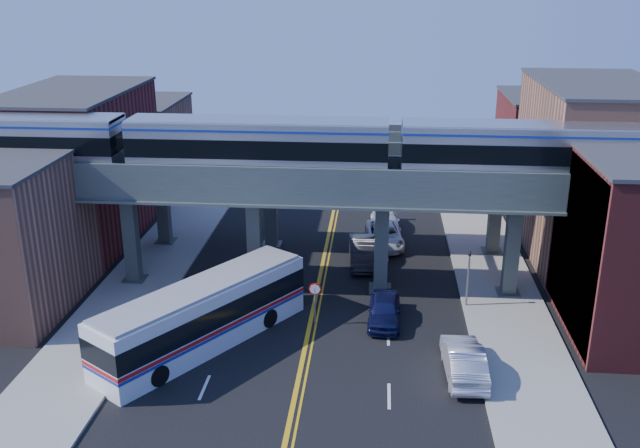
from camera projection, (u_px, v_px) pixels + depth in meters
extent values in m
plane|color=black|center=(304.00, 350.00, 38.21)|extent=(120.00, 120.00, 0.00)
cube|color=gray|center=(152.00, 269.00, 48.48)|extent=(5.00, 70.00, 0.16)
cube|color=gray|center=(495.00, 280.00, 46.65)|extent=(5.00, 70.00, 0.16)
cube|color=maroon|center=(79.00, 167.00, 52.85)|extent=(8.00, 14.00, 11.00)
cube|color=#9F6852|center=(137.00, 146.00, 65.55)|extent=(8.00, 10.00, 8.00)
cube|color=#9F6852|center=(591.00, 171.00, 49.74)|extent=(8.00, 14.00, 12.00)
cube|color=maroon|center=(548.00, 149.00, 62.45)|extent=(8.00, 10.00, 9.00)
cube|color=#28ACB0|center=(574.00, 249.00, 39.21)|extent=(0.10, 9.50, 9.50)
cube|color=#384140|center=(131.00, 239.00, 45.66)|extent=(0.85, 0.85, 6.00)
cube|color=#384140|center=(255.00, 243.00, 45.03)|extent=(0.85, 0.85, 6.00)
cube|color=#384140|center=(381.00, 247.00, 44.39)|extent=(0.85, 0.85, 6.00)
cube|color=#384140|center=(512.00, 251.00, 43.76)|extent=(0.85, 0.85, 6.00)
cube|color=#434D48|center=(317.00, 188.00, 43.47)|extent=(52.00, 3.60, 1.40)
cube|color=#384140|center=(163.00, 205.00, 52.23)|extent=(0.85, 0.85, 6.00)
cube|color=#384140|center=(271.00, 208.00, 51.60)|extent=(0.85, 0.85, 6.00)
cube|color=#384140|center=(382.00, 211.00, 50.96)|extent=(0.85, 0.85, 6.00)
cube|color=#384140|center=(495.00, 214.00, 50.33)|extent=(0.85, 0.85, 6.00)
cube|color=#434D48|center=(326.00, 160.00, 50.04)|extent=(52.00, 3.60, 1.40)
cube|color=black|center=(78.00, 170.00, 44.38)|extent=(2.26, 2.26, 0.26)
cube|color=black|center=(179.00, 172.00, 43.87)|extent=(2.26, 2.26, 0.26)
cube|color=black|center=(340.00, 176.00, 43.08)|extent=(2.26, 2.26, 0.26)
cube|color=#A6A7AF|center=(258.00, 145.00, 42.88)|extent=(15.59, 2.97, 3.28)
cube|color=black|center=(258.00, 143.00, 42.83)|extent=(15.61, 3.03, 1.13)
cube|color=black|center=(447.00, 178.00, 42.57)|extent=(2.26, 2.26, 0.26)
cube|color=black|center=(619.00, 182.00, 41.78)|extent=(2.26, 2.26, 0.26)
cube|color=#A6A7AF|center=(535.00, 151.00, 41.58)|extent=(15.59, 2.97, 3.28)
cube|color=black|center=(536.00, 148.00, 41.53)|extent=(15.61, 3.03, 1.13)
cylinder|color=slate|center=(315.00, 307.00, 40.61)|extent=(0.09, 0.09, 2.30)
cylinder|color=red|center=(315.00, 289.00, 40.24)|extent=(0.76, 0.04, 0.76)
cylinder|color=slate|center=(468.00, 283.00, 42.57)|extent=(0.12, 0.12, 3.20)
imported|color=black|center=(470.00, 251.00, 41.88)|extent=(0.15, 0.18, 0.90)
cube|color=white|center=(204.00, 316.00, 38.30)|extent=(9.77, 12.44, 3.39)
cube|color=black|center=(203.00, 309.00, 38.15)|extent=(9.85, 12.51, 1.15)
cube|color=#B21419|center=(204.00, 322.00, 38.41)|extent=(9.84, 12.50, 0.20)
cylinder|color=black|center=(142.00, 366.00, 35.62)|extent=(3.05, 2.57, 1.09)
cylinder|color=black|center=(252.00, 311.00, 41.37)|extent=(3.05, 2.57, 1.09)
imported|color=#10133C|center=(384.00, 310.00, 41.05)|extent=(1.99, 4.66, 1.57)
imported|color=#2D2D2F|center=(363.00, 252.00, 49.27)|extent=(2.24, 5.46, 1.76)
imported|color=white|center=(384.00, 235.00, 52.68)|extent=(3.06, 5.76, 1.54)
imported|color=silver|center=(385.00, 221.00, 55.60)|extent=(2.48, 5.41, 1.53)
imported|color=#ADADB2|center=(464.00, 360.00, 35.59)|extent=(2.02, 5.27, 1.71)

